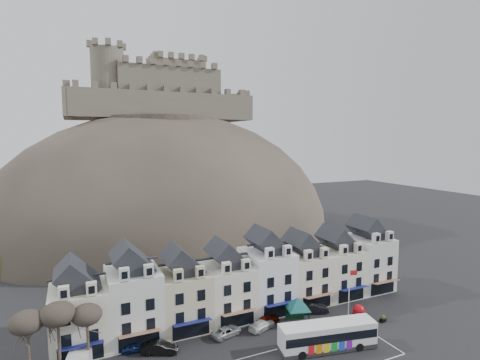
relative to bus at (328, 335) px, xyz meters
name	(u,v)px	position (x,y,z in m)	size (l,w,h in m)	color
coach_bay_markings	(314,359)	(-2.84, -1.12, -1.95)	(22.00, 7.50, 0.01)	silver
townhouse_terrace	(248,279)	(-4.70, 13.60, 3.35)	(54.40, 9.35, 11.80)	silver
castle_hill	(171,232)	(-3.59, 66.58, -1.84)	(100.00, 76.00, 68.00)	#332E27
castle	(160,91)	(-4.34, 73.56, 38.25)	(50.20, 22.20, 22.00)	#63584C
tree_left_far	(27,323)	(-33.84, 8.13, 4.95)	(3.61, 3.61, 8.24)	#3D3027
tree_left_mid	(57,315)	(-30.84, 8.13, 5.29)	(3.78, 3.78, 8.64)	#3D3027
tree_left_near	(87,315)	(-27.84, 8.13, 4.61)	(3.43, 3.43, 7.84)	#3D3027
bus	(328,335)	(0.00, 0.00, 0.00)	(12.81, 5.25, 3.52)	#262628
bus_shelter	(298,303)	(0.16, 7.13, 1.15)	(6.06, 6.06, 3.99)	black
red_buoy	(359,312)	(9.24, 4.63, -0.82)	(1.93, 1.93, 2.20)	black
flagpole	(350,292)	(7.19, 4.36, 2.68)	(1.13, 0.40, 8.11)	silver
planter_west	(383,319)	(11.91, 2.46, -1.45)	(1.12, 0.72, 1.03)	black
planter_east	(365,322)	(8.68, 2.75, -1.47)	(1.10, 0.85, 0.98)	black
car_navy	(136,346)	(-22.32, 9.63, -1.33)	(1.46, 3.63, 1.24)	#0D1943
car_black	(160,348)	(-19.64, 7.90, -1.20)	(1.58, 4.53, 1.49)	black
car_silver	(227,331)	(-10.44, 8.31, -1.34)	(2.03, 4.33, 1.22)	#A3A7AB
car_white	(262,325)	(-5.24, 7.90, -1.31)	(1.80, 4.43, 1.28)	silver
car_maroon	(268,319)	(-3.76, 8.96, -1.31)	(1.51, 3.76, 1.28)	#4F0E04
car_charcoal	(312,308)	(4.18, 9.12, -1.16)	(1.67, 4.80, 1.58)	black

